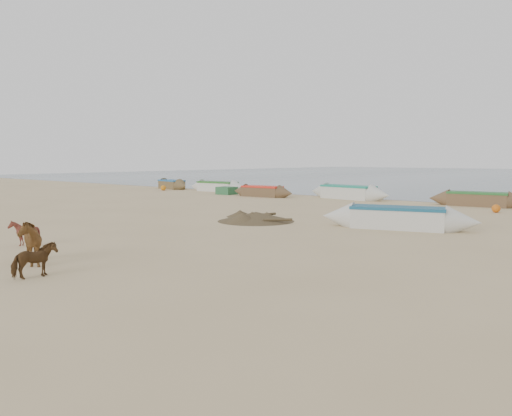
{
  "coord_description": "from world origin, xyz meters",
  "views": [
    {
      "loc": [
        11.98,
        -10.29,
        2.85
      ],
      "look_at": [
        0.0,
        4.0,
        1.0
      ],
      "focal_mm": 35.0,
      "sensor_mm": 36.0,
      "label": 1
    }
  ],
  "objects_px": {
    "cow_adult": "(28,242)",
    "calf_front": "(24,233)",
    "near_canoe": "(398,218)",
    "calf_right": "(35,261)"
  },
  "relations": [
    {
      "from": "cow_adult",
      "to": "calf_right",
      "type": "xyz_separation_m",
      "value": [
        1.63,
        -0.61,
        -0.21
      ]
    },
    {
      "from": "calf_front",
      "to": "calf_right",
      "type": "xyz_separation_m",
      "value": [
        4.64,
        -1.92,
        0.0
      ]
    },
    {
      "from": "cow_adult",
      "to": "calf_front",
      "type": "bearing_deg",
      "value": 83.49
    },
    {
      "from": "cow_adult",
      "to": "calf_right",
      "type": "relative_size",
      "value": 1.76
    },
    {
      "from": "cow_adult",
      "to": "calf_front",
      "type": "relative_size",
      "value": 1.77
    },
    {
      "from": "calf_front",
      "to": "calf_right",
      "type": "distance_m",
      "value": 5.03
    },
    {
      "from": "calf_front",
      "to": "near_canoe",
      "type": "xyz_separation_m",
      "value": [
        7.7,
        11.64,
        0.03
      ]
    },
    {
      "from": "calf_right",
      "to": "near_canoe",
      "type": "distance_m",
      "value": 13.9
    },
    {
      "from": "calf_front",
      "to": "calf_right",
      "type": "height_order",
      "value": "calf_right"
    },
    {
      "from": "cow_adult",
      "to": "calf_front",
      "type": "distance_m",
      "value": 3.29
    }
  ]
}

